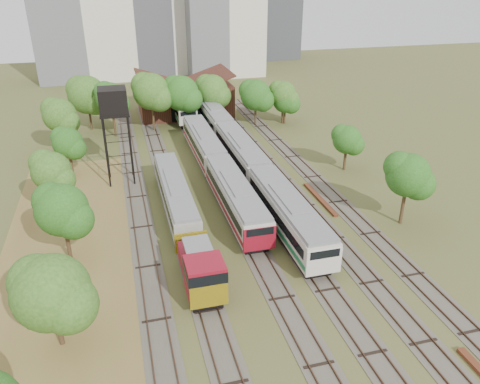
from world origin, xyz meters
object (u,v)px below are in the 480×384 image
object	(u,v)px
railcar_green_set	(241,153)
water_tower	(113,104)
shunter_locomotive	(201,271)
railcar_red_set	(218,168)

from	to	relation	value
railcar_green_set	water_tower	distance (m)	17.22
railcar_green_set	shunter_locomotive	distance (m)	26.35
railcar_green_set	shunter_locomotive	bearing A→B (deg)	-112.30
railcar_red_set	shunter_locomotive	world-z (taller)	shunter_locomotive
railcar_green_set	shunter_locomotive	size ratio (longest dim) A/B	6.43
railcar_red_set	railcar_green_set	bearing A→B (deg)	43.34
railcar_red_set	railcar_green_set	distance (m)	5.50
railcar_red_set	shunter_locomotive	distance (m)	21.46
railcar_red_set	water_tower	size ratio (longest dim) A/B	2.98
shunter_locomotive	water_tower	distance (m)	26.12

